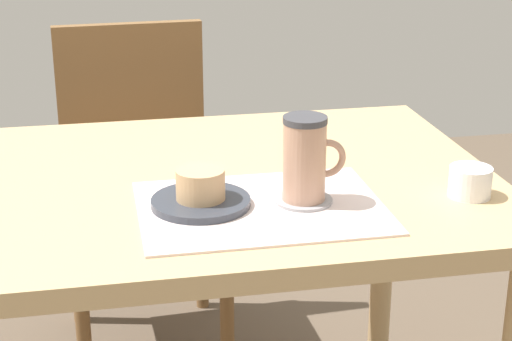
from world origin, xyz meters
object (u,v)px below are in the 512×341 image
wooden_chair (139,173)px  coffee_mug (306,158)px  pastry_plate (201,202)px  dining_table (204,226)px  pastry (200,184)px  sugar_bowl (470,182)px

wooden_chair → coffee_mug: coffee_mug is taller
pastry_plate → wooden_chair: bearing=93.5°
dining_table → pastry: bearing=-99.4°
dining_table → pastry_plate: 0.17m
dining_table → sugar_bowl: size_ratio=14.52×
dining_table → coffee_mug: coffee_mug is taller
pastry → sugar_bowl: size_ratio=1.11×
dining_table → coffee_mug: 0.27m
wooden_chair → pastry_plate: 0.89m
wooden_chair → sugar_bowl: (0.49, -0.89, 0.27)m
wooden_chair → pastry: size_ratio=10.77×
pastry_plate → pastry: size_ratio=2.03×
coffee_mug → pastry: bearing=174.7°
pastry_plate → pastry: pastry is taller
pastry → sugar_bowl: (0.44, -0.04, -0.02)m
wooden_chair → coffee_mug: size_ratio=6.13×
dining_table → pastry: pastry is taller
dining_table → coffee_mug: size_ratio=7.42×
pastry_plate → coffee_mug: 0.18m
wooden_chair → pastry: 0.90m
dining_table → pastry_plate: (-0.02, -0.13, 0.10)m
dining_table → wooden_chair: size_ratio=1.21×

